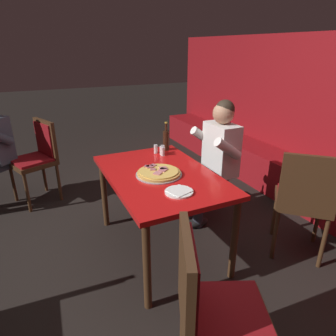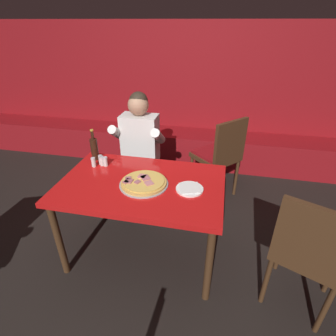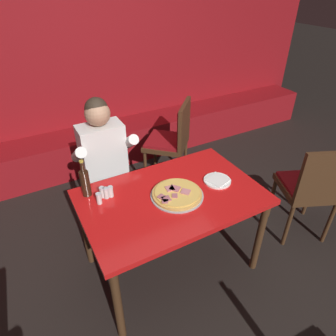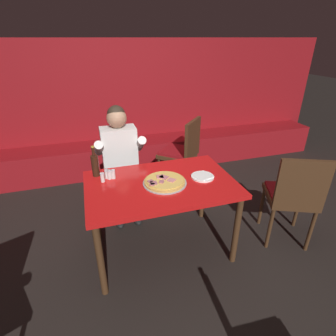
% 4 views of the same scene
% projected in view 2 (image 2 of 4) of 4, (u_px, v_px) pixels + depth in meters
% --- Properties ---
extents(ground_plane, '(24.00, 24.00, 0.00)m').
position_uv_depth(ground_plane, '(145.00, 250.00, 2.46)').
color(ground_plane, black).
extents(booth_wall_panel, '(6.80, 0.16, 1.90)m').
position_uv_depth(booth_wall_panel, '(184.00, 93.00, 3.85)').
color(booth_wall_panel, maroon).
rests_on(booth_wall_panel, ground_plane).
extents(booth_bench, '(6.46, 0.48, 0.46)m').
position_uv_depth(booth_bench, '(180.00, 147.00, 3.93)').
color(booth_bench, maroon).
rests_on(booth_bench, ground_plane).
extents(main_dining_table, '(1.31, 0.85, 0.75)m').
position_uv_depth(main_dining_table, '(142.00, 191.00, 2.13)').
color(main_dining_table, '#422816').
rests_on(main_dining_table, ground_plane).
extents(pizza, '(0.38, 0.38, 0.05)m').
position_uv_depth(pizza, '(144.00, 183.00, 2.05)').
color(pizza, '#9E9EA3').
rests_on(pizza, main_dining_table).
extents(plate_white_paper, '(0.21, 0.21, 0.02)m').
position_uv_depth(plate_white_paper, '(190.00, 189.00, 1.99)').
color(plate_white_paper, white).
rests_on(plate_white_paper, main_dining_table).
extents(beer_bottle, '(0.07, 0.07, 0.29)m').
position_uv_depth(beer_bottle, '(94.00, 148.00, 2.39)').
color(beer_bottle, black).
rests_on(beer_bottle, main_dining_table).
extents(shaker_red_pepper_flakes, '(0.04, 0.04, 0.09)m').
position_uv_depth(shaker_red_pepper_flakes, '(101.00, 160.00, 2.34)').
color(shaker_red_pepper_flakes, silver).
rests_on(shaker_red_pepper_flakes, main_dining_table).
extents(shaker_parmesan, '(0.04, 0.04, 0.09)m').
position_uv_depth(shaker_parmesan, '(106.00, 162.00, 2.31)').
color(shaker_parmesan, silver).
rests_on(shaker_parmesan, main_dining_table).
extents(shaker_oregano, '(0.04, 0.04, 0.09)m').
position_uv_depth(shaker_oregano, '(94.00, 163.00, 2.30)').
color(shaker_oregano, silver).
rests_on(shaker_oregano, main_dining_table).
extents(shaker_black_pepper, '(0.04, 0.04, 0.09)m').
position_uv_depth(shaker_black_pepper, '(102.00, 161.00, 2.32)').
color(shaker_black_pepper, silver).
rests_on(shaker_black_pepper, main_dining_table).
extents(diner_seated_blue_shirt, '(0.53, 0.53, 1.27)m').
position_uv_depth(diner_seated_blue_shirt, '(138.00, 149.00, 2.76)').
color(diner_seated_blue_shirt, black).
rests_on(diner_seated_blue_shirt, ground_plane).
extents(dining_chair_by_booth, '(0.58, 0.58, 0.98)m').
position_uv_depth(dining_chair_by_booth, '(310.00, 248.00, 1.71)').
color(dining_chair_by_booth, '#422816').
rests_on(dining_chair_by_booth, ground_plane).
extents(dining_chair_far_left, '(0.62, 0.62, 0.99)m').
position_uv_depth(dining_chair_far_left, '(221.00, 152.00, 2.95)').
color(dining_chair_far_left, '#422816').
rests_on(dining_chair_far_left, ground_plane).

